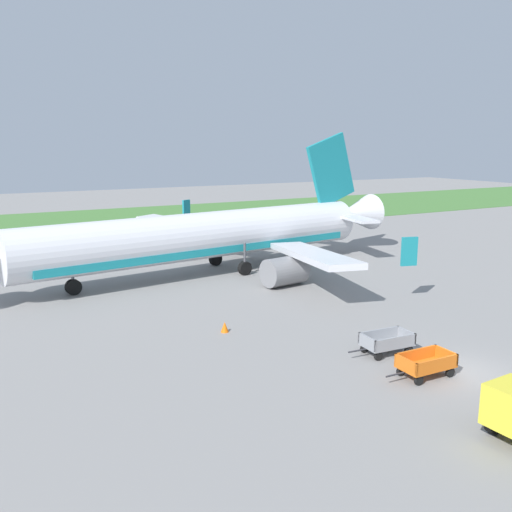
# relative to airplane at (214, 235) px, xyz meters

# --- Properties ---
(ground_plane) EXTENTS (220.00, 220.00, 0.00)m
(ground_plane) POSITION_rel_airplane_xyz_m (1.86, -23.81, -3.05)
(ground_plane) COLOR gray
(grass_strip) EXTENTS (220.00, 28.00, 0.06)m
(grass_strip) POSITION_rel_airplane_xyz_m (1.86, 34.53, -3.02)
(grass_strip) COLOR #477A38
(grass_strip) RESTS_ON ground
(airplane) EXTENTS (37.64, 30.32, 11.34)m
(airplane) POSITION_rel_airplane_xyz_m (0.00, 0.00, 0.00)
(airplane) COLOR silver
(airplane) RESTS_ON ground
(baggage_cart_nearest) EXTENTS (3.56, 1.44, 1.07)m
(baggage_cart_nearest) POSITION_rel_airplane_xyz_m (-0.08, -23.29, -2.45)
(baggage_cart_nearest) COLOR orange
(baggage_cart_nearest) RESTS_ON ground
(baggage_cart_second_in_row) EXTENTS (3.59, 1.54, 1.07)m
(baggage_cart_second_in_row) POSITION_rel_airplane_xyz_m (0.25, -20.33, -2.45)
(baggage_cart_second_in_row) COLOR gray
(baggage_cart_second_in_row) RESTS_ON ground
(traffic_cone_near_plane) EXTENTS (0.45, 0.45, 0.59)m
(traffic_cone_near_plane) POSITION_rel_airplane_xyz_m (-5.50, -13.55, -2.76)
(traffic_cone_near_plane) COLOR orange
(traffic_cone_near_plane) RESTS_ON ground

